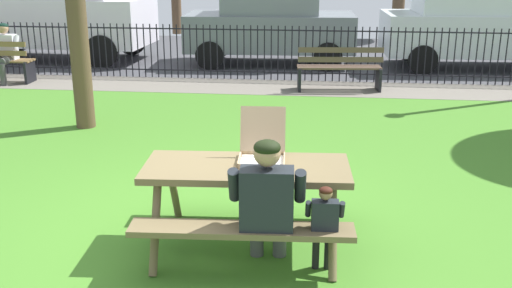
{
  "coord_description": "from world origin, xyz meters",
  "views": [
    {
      "loc": [
        1.14,
        -5.22,
        2.55
      ],
      "look_at": [
        0.51,
        0.39,
        0.75
      ],
      "focal_mm": 42.38,
      "sensor_mm": 36.0,
      "label": 1
    }
  ],
  "objects": [
    {
      "name": "ground",
      "position": [
        0.0,
        1.56,
        -0.01
      ],
      "size": [
        28.0,
        11.12,
        0.02
      ],
      "primitive_type": "cube",
      "color": "#437C26"
    },
    {
      "name": "street_asphalt",
      "position": [
        0.0,
        10.4,
        -0.01
      ],
      "size": [
        28.0,
        6.57,
        0.01
      ],
      "primitive_type": "cube",
      "color": "#424247"
    },
    {
      "name": "parked_car_left",
      "position": [
        -5.43,
        9.04,
        1.31
      ],
      "size": [
        4.78,
        2.24,
        2.46
      ],
      "color": "white",
      "rests_on": "ground"
    },
    {
      "name": "iron_fence_streetside",
      "position": [
        0.0,
        7.12,
        0.57
      ],
      "size": [
        20.85,
        0.03,
        1.12
      ],
      "color": "black",
      "rests_on": "ground"
    },
    {
      "name": "picnic_table_foreground",
      "position": [
        0.5,
        -0.29,
        0.6
      ],
      "size": [
        1.88,
        1.58,
        0.79
      ],
      "color": "brown",
      "rests_on": "ground"
    },
    {
      "name": "park_bench_center",
      "position": [
        1.45,
        6.28,
        0.42
      ],
      "size": [
        1.63,
        0.61,
        0.85
      ],
      "color": "brown",
      "rests_on": "ground"
    },
    {
      "name": "adult_at_table",
      "position": [
        0.73,
        -0.78,
        0.66
      ],
      "size": [
        0.62,
        0.61,
        1.19
      ],
      "color": "#4B4B4B",
      "rests_on": "ground"
    },
    {
      "name": "child_at_table",
      "position": [
        1.19,
        -0.79,
        0.5
      ],
      "size": [
        0.31,
        0.31,
        0.82
      ],
      "color": "black",
      "rests_on": "ground"
    },
    {
      "name": "person_on_park_bench",
      "position": [
        -5.28,
        6.3,
        0.66
      ],
      "size": [
        0.61,
        0.59,
        1.19
      ],
      "color": "#414141",
      "rests_on": "ground"
    },
    {
      "name": "parked_car_right",
      "position": [
        4.8,
        9.04,
        1.1
      ],
      "size": [
        4.68,
        2.13,
        2.08
      ],
      "color": "silver",
      "rests_on": "ground"
    },
    {
      "name": "pizza_box_open",
      "position": [
        0.63,
        -0.13,
        0.88
      ],
      "size": [
        0.43,
        0.51,
        0.45
      ],
      "color": "tan",
      "rests_on": "picnic_table_foreground"
    },
    {
      "name": "parked_car_center",
      "position": [
        -0.12,
        9.04,
        1.01
      ],
      "size": [
        3.98,
        1.99,
        1.98
      ],
      "color": "slate",
      "rests_on": "ground"
    },
    {
      "name": "cobblestone_walkway",
      "position": [
        0.0,
        6.42,
        -0.0
      ],
      "size": [
        28.0,
        1.4,
        0.01
      ],
      "primitive_type": "cube",
      "color": "slate"
    }
  ]
}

